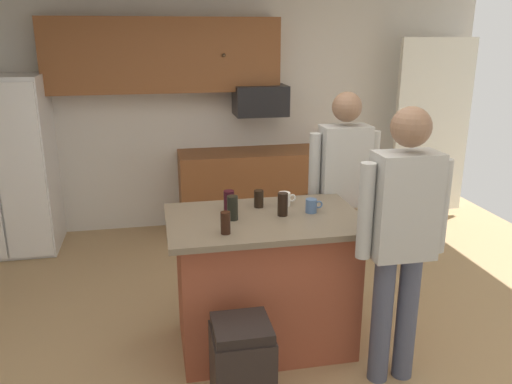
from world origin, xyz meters
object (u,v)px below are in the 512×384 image
at_px(person_host_foreground, 402,230).
at_px(mug_ceramic_white, 312,206).
at_px(person_guest_by_door, 343,184).
at_px(glass_short_whisky, 283,204).
at_px(glass_stout_tall, 229,200).
at_px(mug_blue_stoneware, 285,199).
at_px(microwave_over_range, 260,100).
at_px(glass_pilsner, 225,223).
at_px(glass_dark_ale, 259,199).
at_px(refrigerator, 6,166).
at_px(kitchen_island, 264,281).
at_px(tumbler_amber, 233,208).
at_px(trash_bin, 242,371).

xyz_separation_m(person_host_foreground, mug_ceramic_white, (-0.38, 0.57, -0.01)).
distance_m(person_guest_by_door, glass_short_whisky, 0.80).
height_order(glass_stout_tall, mug_blue_stoneware, glass_stout_tall).
xyz_separation_m(microwave_over_range, person_guest_by_door, (0.30, -1.79, -0.45)).
bearing_deg(glass_pilsner, person_guest_by_door, 36.05).
bearing_deg(glass_stout_tall, glass_dark_ale, 6.44).
bearing_deg(microwave_over_range, refrigerator, -177.40).
relative_size(person_host_foreground, glass_short_whisky, 11.17).
bearing_deg(refrigerator, glass_stout_tall, -45.85).
bearing_deg(glass_short_whisky, person_host_foreground, -43.03).
relative_size(microwave_over_range, kitchen_island, 0.43).
bearing_deg(tumbler_amber, mug_blue_stoneware, 27.85).
relative_size(mug_ceramic_white, trash_bin, 0.20).
height_order(kitchen_island, trash_bin, kitchen_island).
relative_size(person_guest_by_door, glass_stout_tall, 12.25).
distance_m(person_guest_by_door, glass_stout_tall, 1.01).
bearing_deg(trash_bin, refrigerator, 122.86).
bearing_deg(refrigerator, mug_ceramic_white, -40.90).
bearing_deg(person_host_foreground, refrigerator, -6.57).
xyz_separation_m(mug_blue_stoneware, glass_dark_ale, (-0.19, 0.00, 0.01)).
relative_size(person_host_foreground, glass_stout_tall, 12.49).
height_order(mug_blue_stoneware, tumbler_amber, tumbler_amber).
bearing_deg(mug_blue_stoneware, glass_dark_ale, 179.32).
xyz_separation_m(microwave_over_range, glass_dark_ale, (-0.45, -2.09, -0.42)).
bearing_deg(glass_pilsner, glass_stout_tall, 78.79).
height_order(glass_pilsner, glass_short_whisky, glass_short_whisky).
bearing_deg(tumbler_amber, kitchen_island, 0.72).
distance_m(glass_stout_tall, mug_blue_stoneware, 0.41).
bearing_deg(refrigerator, person_host_foreground, -43.56).
bearing_deg(glass_dark_ale, mug_blue_stoneware, -0.68).
relative_size(refrigerator, mug_ceramic_white, 14.61).
bearing_deg(glass_pilsner, kitchen_island, 38.87).
height_order(person_guest_by_door, trash_bin, person_guest_by_door).
height_order(refrigerator, glass_dark_ale, refrigerator).
relative_size(kitchen_island, person_host_foreground, 0.75).
bearing_deg(person_host_foreground, glass_dark_ale, -9.65).
xyz_separation_m(glass_stout_tall, mug_ceramic_white, (0.55, -0.16, -0.02)).
distance_m(mug_blue_stoneware, tumbler_amber, 0.47).
xyz_separation_m(person_host_foreground, glass_dark_ale, (-0.72, 0.76, 0.00)).
relative_size(kitchen_island, trash_bin, 2.15).
bearing_deg(kitchen_island, mug_blue_stoneware, 48.05).
bearing_deg(glass_short_whisky, glass_stout_tall, 152.08).
height_order(refrigerator, mug_blue_stoneware, refrigerator).
relative_size(refrigerator, glass_dark_ale, 14.32).
xyz_separation_m(person_host_foreground, glass_pilsner, (-1.02, 0.30, 0.01)).
xyz_separation_m(person_guest_by_door, trash_bin, (-1.03, -1.22, -0.70)).
xyz_separation_m(person_guest_by_door, mug_ceramic_white, (-0.41, -0.49, 0.01)).
relative_size(person_host_foreground, tumbler_amber, 10.77).
bearing_deg(person_host_foreground, glass_short_whisky, -6.05).
distance_m(person_host_foreground, glass_pilsner, 1.06).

